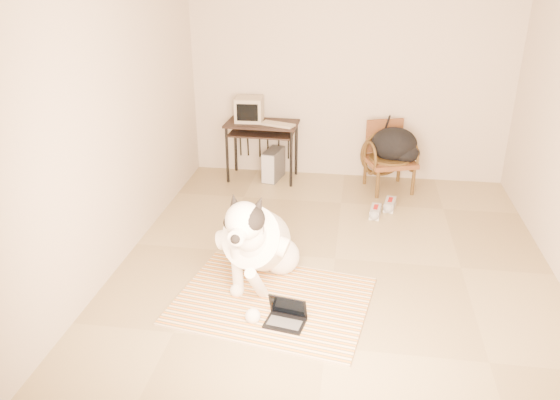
% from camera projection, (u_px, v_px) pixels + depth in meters
% --- Properties ---
extents(floor, '(4.50, 4.50, 0.00)m').
position_uv_depth(floor, '(335.00, 259.00, 5.24)').
color(floor, tan).
rests_on(floor, ground).
extents(wall_back, '(4.50, 0.00, 4.50)m').
position_uv_depth(wall_back, '(349.00, 73.00, 6.72)').
color(wall_back, beige).
rests_on(wall_back, floor).
extents(wall_front, '(4.50, 0.00, 4.50)m').
position_uv_depth(wall_front, '(321.00, 248.00, 2.66)').
color(wall_front, beige).
rests_on(wall_front, floor).
extents(wall_left, '(0.00, 4.50, 4.50)m').
position_uv_depth(wall_left, '(121.00, 113.00, 4.96)').
color(wall_left, beige).
rests_on(wall_left, floor).
extents(rug, '(1.74, 1.44, 0.02)m').
position_uv_depth(rug, '(272.00, 301.00, 4.58)').
color(rug, orange).
rests_on(rug, floor).
extents(dog, '(0.66, 1.38, 0.99)m').
position_uv_depth(dog, '(257.00, 243.00, 4.72)').
color(dog, white).
rests_on(dog, rug).
extents(laptop, '(0.34, 0.27, 0.22)m').
position_uv_depth(laptop, '(286.00, 316.00, 4.28)').
color(laptop, black).
rests_on(laptop, rug).
extents(computer_desk, '(0.92, 0.53, 0.75)m').
position_uv_depth(computer_desk, '(262.00, 131.00, 6.89)').
color(computer_desk, black).
rests_on(computer_desk, floor).
extents(crt_monitor, '(0.35, 0.34, 0.30)m').
position_uv_depth(crt_monitor, '(249.00, 109.00, 6.86)').
color(crt_monitor, tan).
rests_on(crt_monitor, computer_desk).
extents(desk_keyboard, '(0.45, 0.29, 0.03)m').
position_uv_depth(desk_keyboard, '(278.00, 124.00, 6.73)').
color(desk_keyboard, tan).
rests_on(desk_keyboard, computer_desk).
extents(pc_tower, '(0.26, 0.45, 0.39)m').
position_uv_depth(pc_tower, '(273.00, 165.00, 7.06)').
color(pc_tower, '#49484B').
rests_on(pc_tower, floor).
extents(rattan_chair, '(0.69, 0.68, 0.83)m').
position_uv_depth(rattan_chair, '(389.00, 156.00, 6.69)').
color(rattan_chair, brown).
rests_on(rattan_chair, floor).
extents(backpack, '(0.59, 0.46, 0.41)m').
position_uv_depth(backpack, '(396.00, 146.00, 6.58)').
color(backpack, black).
rests_on(backpack, rattan_chair).
extents(sneaker_left, '(0.15, 0.29, 0.10)m').
position_uv_depth(sneaker_left, '(375.00, 212.00, 6.10)').
color(sneaker_left, silver).
rests_on(sneaker_left, floor).
extents(sneaker_right, '(0.16, 0.30, 0.10)m').
position_uv_depth(sneaker_right, '(390.00, 205.00, 6.28)').
color(sneaker_right, silver).
rests_on(sneaker_right, floor).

